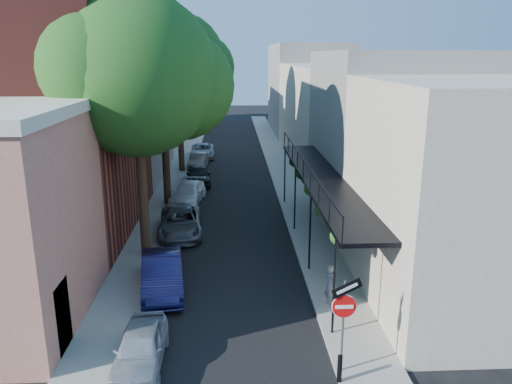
{
  "coord_description": "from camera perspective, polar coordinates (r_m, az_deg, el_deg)",
  "views": [
    {
      "loc": [
        0.14,
        -11.23,
        8.8
      ],
      "look_at": [
        1.19,
        10.53,
        2.8
      ],
      "focal_mm": 35.0,
      "sensor_mm": 36.0,
      "label": 1
    }
  ],
  "objects": [
    {
      "name": "buildings_right",
      "position": [
        41.9,
        9.56,
        9.19
      ],
      "size": [
        9.8,
        55.0,
        10.0
      ],
      "color": "beige",
      "rests_on": "ground"
    },
    {
      "name": "sign_post",
      "position": [
        14.27,
        10.05,
        -13.14
      ],
      "size": [
        0.89,
        0.17,
        2.99
      ],
      "color": "#595B60",
      "rests_on": "ground"
    },
    {
      "name": "buildings_left",
      "position": [
        41.28,
        -16.21,
        9.42
      ],
      "size": [
        10.1,
        59.1,
        12.0
      ],
      "color": "tan",
      "rests_on": "ground"
    },
    {
      "name": "oak_mid",
      "position": [
        29.73,
        -9.85,
        11.81
      ],
      "size": [
        6.6,
        6.0,
        10.2
      ],
      "color": "#352215",
      "rests_on": "ground"
    },
    {
      "name": "pedestrian",
      "position": [
        18.22,
        8.49,
        -10.47
      ],
      "size": [
        0.56,
        0.67,
        1.56
      ],
      "primitive_type": "imported",
      "rotation": [
        0.0,
        0.0,
        1.96
      ],
      "color": "slate",
      "rests_on": "sidewalk_right"
    },
    {
      "name": "parked_car_f",
      "position": [
        40.27,
        -6.63,
        3.54
      ],
      "size": [
        1.56,
        3.74,
        1.2
      ],
      "primitive_type": "imported",
      "rotation": [
        0.0,
        0.0,
        -0.08
      ],
      "color": "gray",
      "rests_on": "ground"
    },
    {
      "name": "parked_car_a",
      "position": [
        15.55,
        -13.06,
        -16.94
      ],
      "size": [
        1.4,
        3.44,
        1.17
      ],
      "primitive_type": "imported",
      "rotation": [
        0.0,
        0.0,
        0.01
      ],
      "color": "#9BA1AC",
      "rests_on": "ground"
    },
    {
      "name": "bollard",
      "position": [
        14.64,
        9.54,
        -19.28
      ],
      "size": [
        0.14,
        0.14,
        0.8
      ],
      "primitive_type": "cylinder",
      "color": "black",
      "rests_on": "sidewalk_right"
    },
    {
      "name": "sidewalk_right",
      "position": [
        42.32,
        2.52,
        3.46
      ],
      "size": [
        2.0,
        64.0,
        0.12
      ],
      "primitive_type": "cube",
      "color": "gray",
      "rests_on": "ground"
    },
    {
      "name": "parked_car_b",
      "position": [
        19.66,
        -10.67,
        -9.21
      ],
      "size": [
        2.06,
        4.44,
        1.41
      ],
      "primitive_type": "imported",
      "rotation": [
        0.0,
        0.0,
        0.14
      ],
      "color": "#171646",
      "rests_on": "ground"
    },
    {
      "name": "parked_car_g",
      "position": [
        44.49,
        -6.12,
        4.69
      ],
      "size": [
        2.19,
        4.46,
        1.22
      ],
      "primitive_type": "imported",
      "rotation": [
        0.0,
        0.0,
        0.04
      ],
      "color": "#9197A4",
      "rests_on": "ground"
    },
    {
      "name": "sidewalk_left",
      "position": [
        42.35,
        -8.34,
        3.32
      ],
      "size": [
        2.0,
        64.0,
        0.12
      ],
      "primitive_type": "cube",
      "color": "gray",
      "rests_on": "ground"
    },
    {
      "name": "oak_far",
      "position": [
        38.66,
        -8.22,
        14.44
      ],
      "size": [
        7.7,
        7.0,
        11.9
      ],
      "color": "#352215",
      "rests_on": "ground"
    },
    {
      "name": "parked_car_d",
      "position": [
        30.89,
        -7.76,
        -0.13
      ],
      "size": [
        2.27,
        4.4,
        1.22
      ],
      "primitive_type": "imported",
      "rotation": [
        0.0,
        0.0,
        -0.14
      ],
      "color": "white",
      "rests_on": "ground"
    },
    {
      "name": "parked_car_e",
      "position": [
        35.14,
        -6.61,
        1.96
      ],
      "size": [
        2.0,
        4.23,
        1.4
      ],
      "primitive_type": "imported",
      "rotation": [
        0.0,
        0.0,
        0.09
      ],
      "color": "black",
      "rests_on": "ground"
    },
    {
      "name": "parked_car_c",
      "position": [
        25.46,
        -8.62,
        -3.49
      ],
      "size": [
        2.44,
        4.72,
        1.27
      ],
      "primitive_type": "imported",
      "rotation": [
        0.0,
        0.0,
        0.07
      ],
      "color": "#585A5F",
      "rests_on": "ground"
    },
    {
      "name": "road_surface",
      "position": [
        42.16,
        -2.91,
        3.33
      ],
      "size": [
        6.0,
        64.0,
        0.01
      ],
      "primitive_type": "cube",
      "color": "black",
      "rests_on": "ground"
    },
    {
      "name": "oak_near",
      "position": [
        21.8,
        -12.33,
        12.63
      ],
      "size": [
        7.48,
        6.8,
        11.42
      ],
      "color": "#352215",
      "rests_on": "ground"
    }
  ]
}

